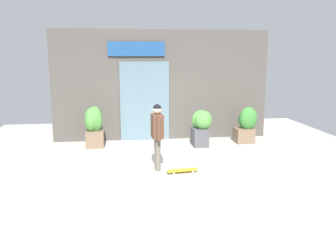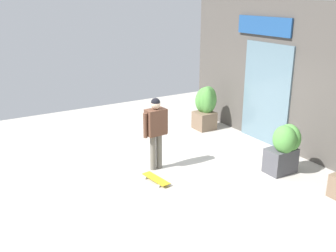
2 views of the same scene
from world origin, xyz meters
TOP-DOWN VIEW (x-y plane):
  - ground_plane at (0.00, 0.00)m, footprint 12.00×12.00m
  - building_facade at (-0.03, 2.75)m, footprint 7.08×0.31m
  - skateboarder at (-0.51, -0.66)m, footprint 0.28×0.61m
  - skateboard at (0.05, -0.98)m, footprint 0.75×0.31m
  - planter_box_left at (2.63, 1.86)m, footprint 0.70×0.66m
  - planter_box_right at (1.08, 1.62)m, footprint 0.59×0.70m
  - planter_box_mid at (-2.18, 1.91)m, footprint 0.57×0.64m

SIDE VIEW (x-z plane):
  - ground_plane at x=0.00m, z-range 0.00..0.00m
  - skateboard at x=0.05m, z-range 0.02..0.10m
  - planter_box_left at x=2.63m, z-range 0.02..1.17m
  - planter_box_right at x=1.08m, z-range 0.08..1.18m
  - planter_box_mid at x=-2.18m, z-range 0.08..1.33m
  - skateboarder at x=-0.51m, z-range 0.18..1.80m
  - building_facade at x=-0.03m, z-range -0.01..3.56m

